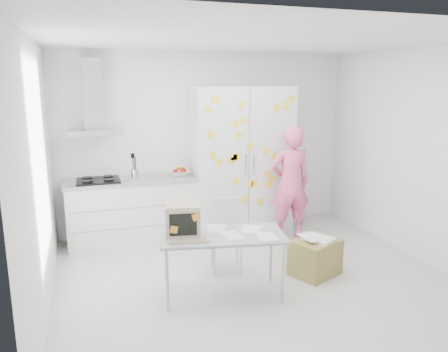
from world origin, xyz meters
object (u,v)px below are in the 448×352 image
object	(u,v)px
desk	(197,227)
chair	(226,230)
cardboard_box	(315,257)
person	(290,184)

from	to	relation	value
desk	chair	distance (m)	0.83
chair	cardboard_box	size ratio (longest dim) A/B	1.32
person	chair	xyz separation A→B (m)	(-1.22, -0.72, -0.33)
person	desk	bearing A→B (deg)	42.29
person	chair	distance (m)	1.45
person	chair	bearing A→B (deg)	35.74
chair	cardboard_box	distance (m)	1.12
desk	cardboard_box	bearing A→B (deg)	13.70
desk	cardboard_box	world-z (taller)	desk
person	desk	world-z (taller)	person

